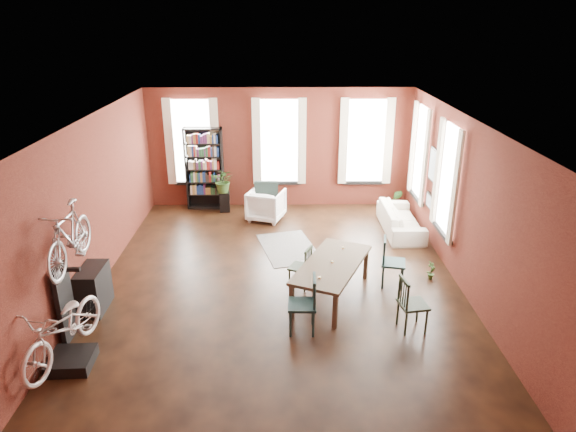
{
  "coord_description": "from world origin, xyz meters",
  "views": [
    {
      "loc": [
        0.07,
        -8.93,
        4.92
      ],
      "look_at": [
        0.18,
        0.6,
        1.18
      ],
      "focal_mm": 32.0,
      "sensor_mm": 36.0,
      "label": 1
    }
  ],
  "objects_px": {
    "bookshelf": "(205,169)",
    "bike_trainer": "(72,361)",
    "dining_chair_b": "(300,267)",
    "cream_sofa": "(401,215)",
    "white_armchair": "(266,204)",
    "plant_stand": "(225,202)",
    "console_table": "(94,289)",
    "bicycle_floor": "(58,301)",
    "dining_chair_a": "(302,304)",
    "dining_chair_c": "(413,304)",
    "dining_chair_d": "(393,263)",
    "dining_table": "(331,280)"
  },
  "relations": [
    {
      "from": "white_armchair",
      "to": "bike_trainer",
      "type": "bearing_deg",
      "value": 83.07
    },
    {
      "from": "dining_chair_d",
      "to": "plant_stand",
      "type": "distance_m",
      "value": 5.52
    },
    {
      "from": "cream_sofa",
      "to": "plant_stand",
      "type": "distance_m",
      "value": 4.64
    },
    {
      "from": "bicycle_floor",
      "to": "dining_chair_d",
      "type": "bearing_deg",
      "value": 36.53
    },
    {
      "from": "dining_chair_b",
      "to": "bike_trainer",
      "type": "distance_m",
      "value": 4.26
    },
    {
      "from": "dining_chair_a",
      "to": "white_armchair",
      "type": "distance_m",
      "value": 5.08
    },
    {
      "from": "bookshelf",
      "to": "bicycle_floor",
      "type": "distance_m",
      "value": 6.94
    },
    {
      "from": "dining_table",
      "to": "dining_chair_a",
      "type": "relative_size",
      "value": 2.07
    },
    {
      "from": "plant_stand",
      "to": "bicycle_floor",
      "type": "relative_size",
      "value": 0.28
    },
    {
      "from": "console_table",
      "to": "cream_sofa",
      "type": "bearing_deg",
      "value": 29.33
    },
    {
      "from": "dining_chair_a",
      "to": "dining_chair_b",
      "type": "xyz_separation_m",
      "value": [
        0.02,
        1.5,
        -0.08
      ]
    },
    {
      "from": "dining_table",
      "to": "bicycle_floor",
      "type": "distance_m",
      "value": 4.63
    },
    {
      "from": "dining_table",
      "to": "dining_chair_c",
      "type": "xyz_separation_m",
      "value": [
        1.25,
        -1.08,
        0.12
      ]
    },
    {
      "from": "console_table",
      "to": "bicycle_floor",
      "type": "distance_m",
      "value": 1.8
    },
    {
      "from": "dining_chair_c",
      "to": "dining_chair_d",
      "type": "distance_m",
      "value": 1.51
    },
    {
      "from": "bookshelf",
      "to": "bike_trainer",
      "type": "xyz_separation_m",
      "value": [
        -1.1,
        -6.82,
        -1.01
      ]
    },
    {
      "from": "cream_sofa",
      "to": "plant_stand",
      "type": "relative_size",
      "value": 3.9
    },
    {
      "from": "plant_stand",
      "to": "bicycle_floor",
      "type": "distance_m",
      "value": 6.82
    },
    {
      "from": "dining_chair_a",
      "to": "bicycle_floor",
      "type": "height_order",
      "value": "bicycle_floor"
    },
    {
      "from": "dining_chair_b",
      "to": "bicycle_floor",
      "type": "relative_size",
      "value": 0.44
    },
    {
      "from": "bookshelf",
      "to": "white_armchair",
      "type": "bearing_deg",
      "value": -28.69
    },
    {
      "from": "white_armchair",
      "to": "plant_stand",
      "type": "relative_size",
      "value": 1.63
    },
    {
      "from": "dining_chair_c",
      "to": "console_table",
      "type": "height_order",
      "value": "dining_chair_c"
    },
    {
      "from": "bookshelf",
      "to": "dining_table",
      "type": "bearing_deg",
      "value": -58.37
    },
    {
      "from": "bookshelf",
      "to": "bike_trainer",
      "type": "height_order",
      "value": "bookshelf"
    },
    {
      "from": "dining_table",
      "to": "cream_sofa",
      "type": "relative_size",
      "value": 0.99
    },
    {
      "from": "dining_chair_c",
      "to": "cream_sofa",
      "type": "xyz_separation_m",
      "value": [
        0.73,
        4.21,
        -0.07
      ]
    },
    {
      "from": "dining_chair_c",
      "to": "white_armchair",
      "type": "relative_size",
      "value": 1.1
    },
    {
      "from": "dining_table",
      "to": "cream_sofa",
      "type": "distance_m",
      "value": 3.7
    },
    {
      "from": "dining_chair_d",
      "to": "plant_stand",
      "type": "height_order",
      "value": "dining_chair_d"
    },
    {
      "from": "dining_chair_a",
      "to": "bike_trainer",
      "type": "relative_size",
      "value": 1.59
    },
    {
      "from": "white_armchair",
      "to": "console_table",
      "type": "bearing_deg",
      "value": 73.67
    },
    {
      "from": "dining_chair_c",
      "to": "plant_stand",
      "type": "relative_size",
      "value": 1.78
    },
    {
      "from": "white_armchair",
      "to": "bookshelf",
      "type": "bearing_deg",
      "value": -10.66
    },
    {
      "from": "dining_chair_a",
      "to": "dining_chair_c",
      "type": "distance_m",
      "value": 1.84
    },
    {
      "from": "bicycle_floor",
      "to": "bookshelf",
      "type": "bearing_deg",
      "value": 92.58
    },
    {
      "from": "bookshelf",
      "to": "bicycle_floor",
      "type": "xyz_separation_m",
      "value": [
        -1.12,
        -6.85,
        0.02
      ]
    },
    {
      "from": "dining_chair_b",
      "to": "bicycle_floor",
      "type": "height_order",
      "value": "bicycle_floor"
    },
    {
      "from": "bike_trainer",
      "to": "dining_table",
      "type": "bearing_deg",
      "value": 26.03
    },
    {
      "from": "plant_stand",
      "to": "bike_trainer",
      "type": "bearing_deg",
      "value": -104.0
    },
    {
      "from": "dining_chair_c",
      "to": "bookshelf",
      "type": "distance_m",
      "value": 7.29
    },
    {
      "from": "dining_chair_b",
      "to": "cream_sofa",
      "type": "bearing_deg",
      "value": 161.57
    },
    {
      "from": "dining_chair_b",
      "to": "plant_stand",
      "type": "xyz_separation_m",
      "value": [
        -1.88,
        4.15,
        -0.15
      ]
    },
    {
      "from": "cream_sofa",
      "to": "dining_chair_d",
      "type": "bearing_deg",
      "value": 164.61
    },
    {
      "from": "dining_chair_a",
      "to": "bike_trainer",
      "type": "bearing_deg",
      "value": -73.86
    },
    {
      "from": "bookshelf",
      "to": "bicycle_floor",
      "type": "bearing_deg",
      "value": -99.3
    },
    {
      "from": "console_table",
      "to": "plant_stand",
      "type": "xyz_separation_m",
      "value": [
        1.81,
        4.91,
        -0.13
      ]
    },
    {
      "from": "dining_chair_d",
      "to": "plant_stand",
      "type": "xyz_separation_m",
      "value": [
        -3.68,
        4.11,
        -0.22
      ]
    },
    {
      "from": "dining_chair_a",
      "to": "bicycle_floor",
      "type": "relative_size",
      "value": 0.53
    },
    {
      "from": "console_table",
      "to": "dining_chair_d",
      "type": "bearing_deg",
      "value": 8.29
    }
  ]
}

